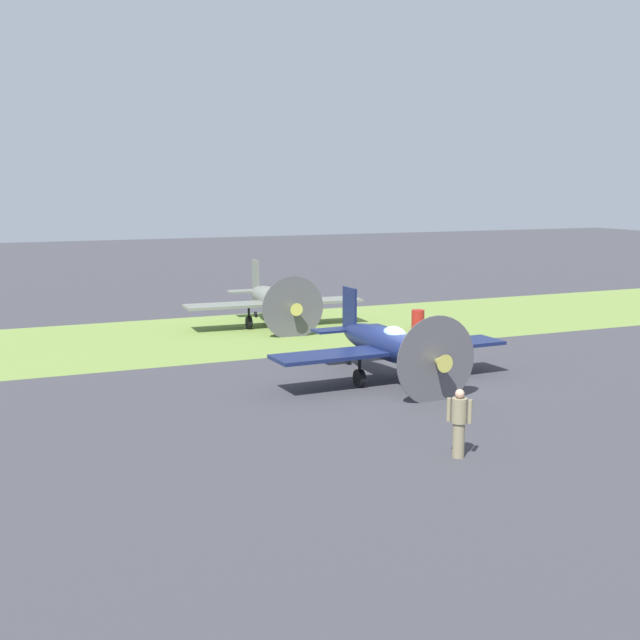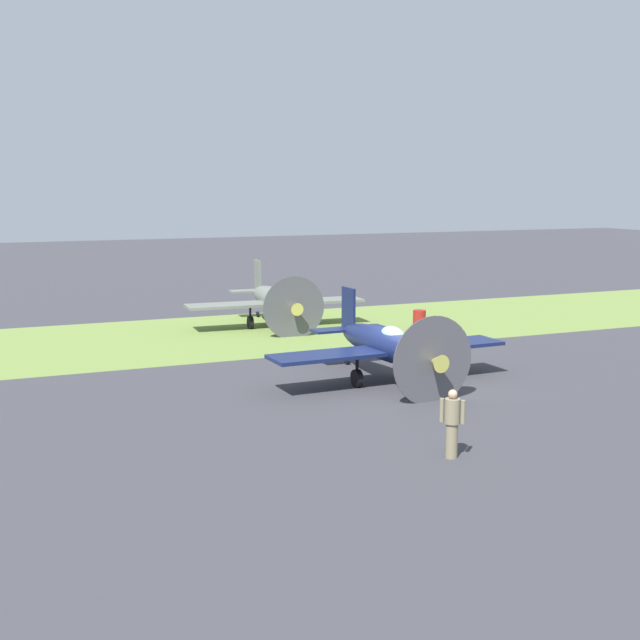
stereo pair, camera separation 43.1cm
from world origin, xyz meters
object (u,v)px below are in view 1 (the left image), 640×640
Objects in this scene: fuel_drum at (418,320)px; airplane_lead at (389,345)px; ground_crew_chief at (459,421)px; supply_crate at (450,337)px; airplane_wingman at (273,300)px.

airplane_lead is at bearing 54.32° from fuel_drum.
ground_crew_chief is 14.86m from supply_crate.
airplane_wingman is 9.01m from supply_crate.
ground_crew_chief reaches higher than supply_crate.
fuel_drum is (-5.96, 3.40, -0.83)m from airplane_wingman.
airplane_wingman reaches higher than supply_crate.
ground_crew_chief is 1.92× the size of supply_crate.
airplane_wingman is 20.03m from ground_crew_chief.
fuel_drum is 3.89m from supply_crate.
supply_crate is (-5.29, 7.23, -0.96)m from airplane_wingman.
fuel_drum is 1.00× the size of supply_crate.
supply_crate is at bearing 128.95° from airplane_wingman.
airplane_wingman is 9.55× the size of fuel_drum.
supply_crate is (0.67, 3.83, -0.13)m from fuel_drum.
airplane_wingman reaches higher than fuel_drum.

